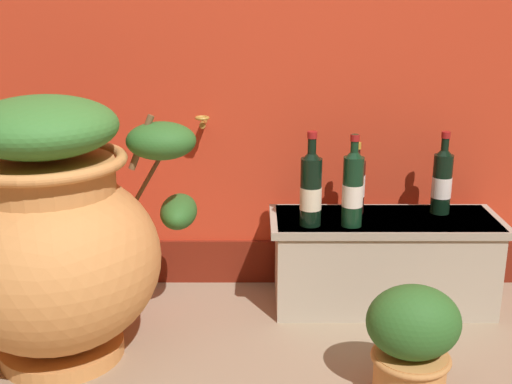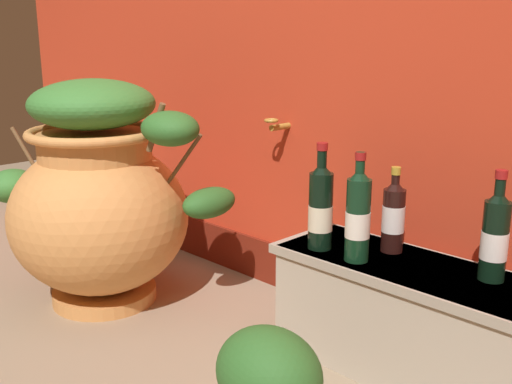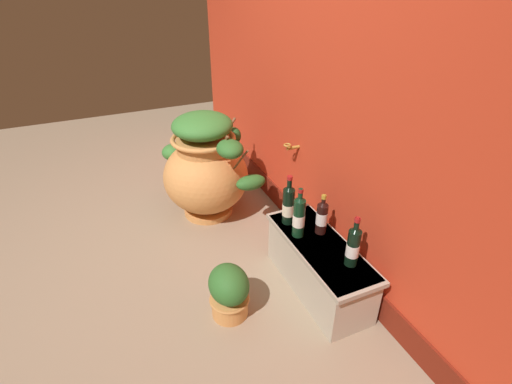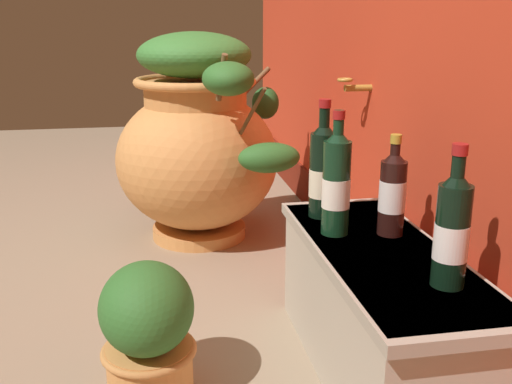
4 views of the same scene
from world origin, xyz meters
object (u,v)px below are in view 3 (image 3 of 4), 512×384
object	(u,v)px
wine_bottle_middle	(322,216)
wine_bottle_right	(288,204)
wine_bottle_left	(353,245)
potted_shrub	(229,291)
terracotta_urn	(206,168)
wine_bottle_back	(299,216)

from	to	relation	value
wine_bottle_middle	wine_bottle_right	distance (m)	0.23
wine_bottle_left	wine_bottle_middle	size ratio (longest dim) A/B	1.15
wine_bottle_middle	wine_bottle_right	bearing A→B (deg)	-142.21
wine_bottle_left	potted_shrub	bearing A→B (deg)	-110.16
wine_bottle_right	potted_shrub	world-z (taller)	wine_bottle_right
wine_bottle_middle	wine_bottle_right	world-z (taller)	wine_bottle_right
terracotta_urn	potted_shrub	xyz separation A→B (m)	(1.13, -0.23, -0.24)
wine_bottle_right	wine_bottle_left	bearing A→B (deg)	15.12
wine_bottle_left	wine_bottle_back	distance (m)	0.39
terracotta_urn	wine_bottle_middle	bearing A→B (deg)	23.00
terracotta_urn	wine_bottle_right	distance (m)	0.91
wine_bottle_middle	potted_shrub	bearing A→B (deg)	-82.54
wine_bottle_middle	potted_shrub	world-z (taller)	wine_bottle_middle
wine_bottle_back	potted_shrub	world-z (taller)	wine_bottle_back
wine_bottle_back	terracotta_urn	bearing A→B (deg)	-163.81
terracotta_urn	wine_bottle_left	size ratio (longest dim) A/B	2.92
wine_bottle_left	wine_bottle_back	size ratio (longest dim) A/B	0.94
wine_bottle_middle	wine_bottle_right	xyz separation A→B (m)	(-0.18, -0.14, 0.02)
wine_bottle_right	potted_shrub	bearing A→B (deg)	-62.73
terracotta_urn	wine_bottle_left	world-z (taller)	terracotta_urn
terracotta_urn	wine_bottle_left	distance (m)	1.45
wine_bottle_left	wine_bottle_right	distance (m)	0.54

